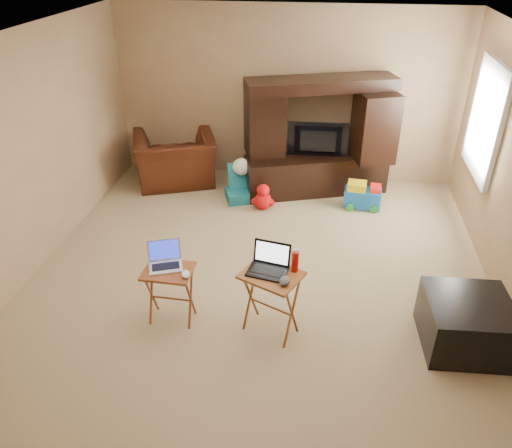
% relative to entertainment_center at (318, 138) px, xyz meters
% --- Properties ---
extents(floor, '(5.50, 5.50, 0.00)m').
position_rel_entertainment_center_xyz_m(floor, '(-0.51, -2.23, -0.83)').
color(floor, '#C8BB8A').
rests_on(floor, ground).
extents(ceiling, '(5.50, 5.50, 0.00)m').
position_rel_entertainment_center_xyz_m(ceiling, '(-0.51, -2.23, 1.67)').
color(ceiling, silver).
rests_on(ceiling, ground).
extents(wall_back, '(5.00, 0.00, 5.00)m').
position_rel_entertainment_center_xyz_m(wall_back, '(-0.51, 0.52, 0.42)').
color(wall_back, tan).
rests_on(wall_back, ground).
extents(wall_front, '(5.00, 0.00, 5.00)m').
position_rel_entertainment_center_xyz_m(wall_front, '(-0.51, -4.98, 0.42)').
color(wall_front, tan).
rests_on(wall_front, ground).
extents(wall_left, '(0.00, 5.50, 5.50)m').
position_rel_entertainment_center_xyz_m(wall_left, '(-3.01, -2.23, 0.42)').
color(wall_left, tan).
rests_on(wall_left, ground).
extents(window_pane, '(0.00, 1.20, 1.20)m').
position_rel_entertainment_center_xyz_m(window_pane, '(1.97, -0.68, 0.57)').
color(window_pane, white).
rests_on(window_pane, ground).
extents(window_frame, '(0.06, 1.14, 1.34)m').
position_rel_entertainment_center_xyz_m(window_frame, '(1.95, -0.68, 0.57)').
color(window_frame, white).
rests_on(window_frame, ground).
extents(entertainment_center, '(2.08, 1.13, 1.65)m').
position_rel_entertainment_center_xyz_m(entertainment_center, '(0.00, 0.00, 0.00)').
color(entertainment_center, black).
rests_on(entertainment_center, floor).
extents(television, '(0.84, 0.15, 0.48)m').
position_rel_entertainment_center_xyz_m(television, '(0.00, -0.04, -0.03)').
color(television, black).
rests_on(television, entertainment_center).
extents(recliner, '(1.43, 1.34, 0.75)m').
position_rel_entertainment_center_xyz_m(recliner, '(-2.09, -0.01, -0.45)').
color(recliner, '#4B2210').
rests_on(recliner, floor).
extents(child_rocker, '(0.52, 0.55, 0.52)m').
position_rel_entertainment_center_xyz_m(child_rocker, '(-1.04, -0.43, -0.57)').
color(child_rocker, teal).
rests_on(child_rocker, floor).
extents(plush_toy, '(0.33, 0.28, 0.37)m').
position_rel_entertainment_center_xyz_m(plush_toy, '(-0.68, -0.65, -0.64)').
color(plush_toy, red).
rests_on(plush_toy, floor).
extents(push_toy, '(0.53, 0.40, 0.38)m').
position_rel_entertainment_center_xyz_m(push_toy, '(0.67, -0.40, -0.64)').
color(push_toy, blue).
rests_on(push_toy, floor).
extents(ottoman, '(0.78, 0.78, 0.48)m').
position_rel_entertainment_center_xyz_m(ottoman, '(1.49, -2.97, -0.59)').
color(ottoman, black).
rests_on(ottoman, floor).
extents(tray_table_left, '(0.46, 0.37, 0.59)m').
position_rel_entertainment_center_xyz_m(tray_table_left, '(-1.25, -3.03, -0.53)').
color(tray_table_left, brown).
rests_on(tray_table_left, floor).
extents(tray_table_right, '(0.63, 0.58, 0.66)m').
position_rel_entertainment_center_xyz_m(tray_table_right, '(-0.28, -3.05, -0.50)').
color(tray_table_right, '#994F25').
rests_on(tray_table_right, floor).
extents(laptop_left, '(0.38, 0.35, 0.24)m').
position_rel_entertainment_center_xyz_m(laptop_left, '(-1.28, -3.00, -0.12)').
color(laptop_left, silver).
rests_on(laptop_left, tray_table_left).
extents(laptop_right, '(0.40, 0.35, 0.24)m').
position_rel_entertainment_center_xyz_m(laptop_right, '(-0.32, -3.03, -0.04)').
color(laptop_right, black).
rests_on(laptop_right, tray_table_right).
extents(mouse_left, '(0.11, 0.14, 0.05)m').
position_rel_entertainment_center_xyz_m(mouse_left, '(-1.06, -3.10, -0.21)').
color(mouse_left, white).
rests_on(mouse_left, tray_table_left).
extents(mouse_right, '(0.11, 0.15, 0.06)m').
position_rel_entertainment_center_xyz_m(mouse_right, '(-0.15, -3.17, -0.14)').
color(mouse_right, '#3B3B40').
rests_on(mouse_right, tray_table_right).
extents(water_bottle, '(0.07, 0.07, 0.20)m').
position_rel_entertainment_center_xyz_m(water_bottle, '(-0.08, -2.97, -0.06)').
color(water_bottle, red).
rests_on(water_bottle, tray_table_right).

